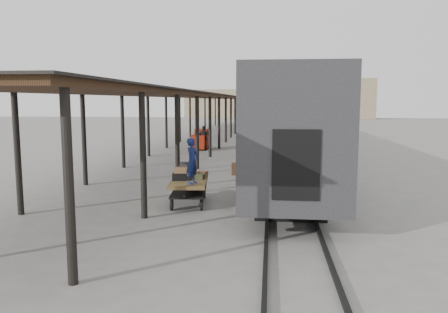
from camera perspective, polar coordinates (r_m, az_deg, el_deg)
name	(u,v)px	position (r m, az deg, el deg)	size (l,w,h in m)	color
ground	(197,204)	(15.64, -3.48, -6.22)	(160.00, 160.00, 0.00)	slate
train	(277,109)	(48.80, 6.89, 6.14)	(3.45, 76.01, 4.01)	silver
canopy	(204,97)	(39.45, -2.61, 7.82)	(4.90, 64.30, 4.15)	#422B19
rails	(276,133)	(49.13, 6.85, 3.08)	(1.54, 150.00, 0.12)	black
building_far	(326,99)	(93.70, 13.22, 7.35)	(18.00, 10.00, 8.00)	tan
building_left	(214,103)	(97.81, -1.29, 6.94)	(12.00, 8.00, 6.00)	tan
baggage_cart	(189,186)	(15.57, -4.61, -3.85)	(1.48, 2.51, 0.86)	brown
suitcase_stack	(187,173)	(15.87, -4.83, -2.19)	(1.24, 1.22, 0.57)	#313133
luggage_tug	(201,140)	(32.73, -3.08, 2.12)	(1.19, 1.80, 1.51)	maroon
porter	(192,161)	(14.73, -4.16, -0.59)	(0.57, 0.37, 1.55)	navy
pedestrian	(204,138)	(32.05, -2.61, 2.40)	(1.07, 0.45, 1.83)	black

